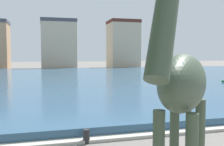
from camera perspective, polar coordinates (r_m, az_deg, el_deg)
The scene contains 6 objects.
harbor_water at distance 34.65m, azimuth -6.68°, elevation -1.02°, with size 90.31×49.81×0.43m, color #2D5170.
quay_edge_coping at distance 10.78m, azimuth 14.07°, elevation -12.76°, with size 90.31×0.50×0.12m, color #ADA89E.
giraffe_statue at distance 3.99m, azimuth 15.18°, elevation -3.71°, with size 2.18×2.50×5.09m.
mooring_bollard at distance 9.41m, azimuth -5.74°, elevation -13.92°, with size 0.24×0.24×0.50m, color #232326.
townhouse_end_terrace at distance 62.86m, azimuth -11.87°, elevation 6.30°, with size 8.31×6.07×11.86m.
townhouse_corner_house at distance 66.61m, azimuth 2.48°, elevation 6.42°, with size 7.54×7.02×12.30m.
Camera 1 is at (-5.09, -0.54, 3.11)m, focal length 40.85 mm.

